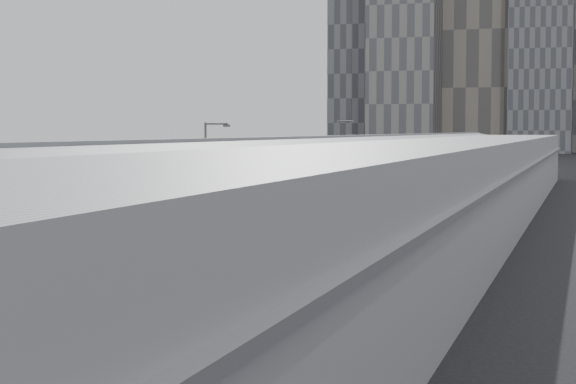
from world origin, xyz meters
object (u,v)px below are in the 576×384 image
at_px(suv, 394,175).
at_px(bus_3, 268,217).
at_px(bus_6, 386,184).
at_px(bus_2, 207,234).
at_px(shipping_container, 366,176).
at_px(bus_5, 364,190).
at_px(street_lamp_near, 208,168).
at_px(bus_4, 331,198).
at_px(bus_1, 56,274).
at_px(street_lamp_far, 339,152).

bearing_deg(suv, bus_3, -78.12).
bearing_deg(bus_6, bus_3, -94.78).
height_order(bus_3, suv, bus_3).
distance_m(bus_2, shipping_container, 76.46).
distance_m(bus_3, bus_5, 29.78).
bearing_deg(street_lamp_near, suv, 90.29).
distance_m(bus_6, shipping_container, 23.37).
bearing_deg(suv, bus_6, -73.06).
bearing_deg(shipping_container, bus_6, -66.63).
xyz_separation_m(bus_3, street_lamp_near, (-5.91, 3.43, 3.24)).
height_order(bus_4, suv, bus_4).
height_order(bus_3, shipping_container, bus_3).
height_order(bus_1, bus_5, bus_5).
distance_m(street_lamp_near, shipping_container, 59.78).
bearing_deg(bus_1, shipping_container, 96.13).
xyz_separation_m(bus_1, bus_2, (0.61, 15.28, 0.10)).
bearing_deg(bus_4, bus_2, -94.48).
bearing_deg(street_lamp_near, bus_3, -30.10).
height_order(bus_6, street_lamp_far, street_lamp_far).
relative_size(bus_4, bus_5, 1.07).
bearing_deg(bus_1, street_lamp_far, 96.39).
distance_m(bus_6, street_lamp_far, 7.26).
bearing_deg(suv, street_lamp_far, -82.25).
distance_m(bus_3, bus_6, 40.86).
bearing_deg(bus_3, street_lamp_far, 97.26).
relative_size(bus_2, shipping_container, 2.40).
bearing_deg(bus_3, bus_2, -87.70).
xyz_separation_m(bus_4, shipping_container, (-7.61, 47.47, -0.36)).
xyz_separation_m(bus_1, shipping_container, (-7.30, 91.33, -0.15)).
bearing_deg(shipping_container, bus_1, -80.01).
bearing_deg(bus_5, shipping_container, 103.16).
relative_size(street_lamp_far, shipping_container, 1.57).
distance_m(street_lamp_near, street_lamp_far, 39.82).
bearing_deg(bus_4, bus_3, -96.41).
distance_m(bus_2, street_lamp_near, 17.93).
bearing_deg(bus_5, street_lamp_near, -101.96).
height_order(bus_5, shipping_container, bus_5).
distance_m(bus_2, bus_5, 42.74).
xyz_separation_m(bus_5, street_lamp_near, (-5.97, -26.36, 3.10)).
distance_m(bus_3, street_lamp_far, 43.80).
relative_size(bus_1, street_lamp_near, 1.52).
xyz_separation_m(bus_4, bus_6, (-0.41, 25.23, -0.12)).
relative_size(shipping_container, suv, 0.91).
height_order(bus_3, bus_6, bus_6).
relative_size(bus_6, street_lamp_far, 1.52).
xyz_separation_m(bus_1, bus_6, (-0.09, 69.09, 0.09)).
distance_m(bus_4, street_lamp_near, 14.05).
xyz_separation_m(bus_2, bus_3, (-0.66, 12.96, -0.12)).
bearing_deg(bus_4, suv, 91.08).
height_order(street_lamp_near, shipping_container, street_lamp_near).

